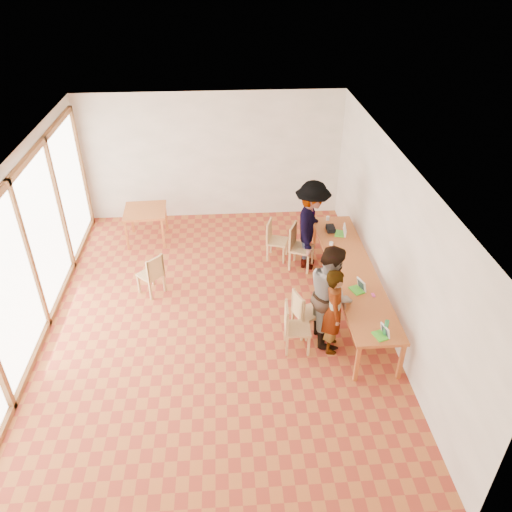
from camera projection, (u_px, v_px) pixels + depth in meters
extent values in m
plane|color=#AB5829|center=(215.00, 318.00, 9.00)|extent=(8.00, 8.00, 0.00)
cube|color=white|center=(213.00, 157.00, 11.54)|extent=(6.00, 0.10, 3.00)
cube|color=white|center=(209.00, 464.00, 4.83)|extent=(6.00, 0.10, 3.00)
cube|color=white|center=(391.00, 241.00, 8.36)|extent=(0.10, 8.00, 3.00)
cube|color=white|center=(27.00, 254.00, 8.02)|extent=(0.10, 8.00, 3.00)
cube|color=white|center=(206.00, 160.00, 7.36)|extent=(6.00, 8.00, 0.04)
cube|color=#B65E28|center=(352.00, 270.00, 9.00)|extent=(0.80, 4.00, 0.05)
cube|color=#B65E28|center=(357.00, 364.00, 7.56)|extent=(0.06, 0.06, 0.70)
cube|color=#B65E28|center=(314.00, 235.00, 10.81)|extent=(0.06, 0.06, 0.70)
cube|color=#B65E28|center=(401.00, 361.00, 7.60)|extent=(0.06, 0.06, 0.70)
cube|color=#B65E28|center=(345.00, 234.00, 10.85)|extent=(0.06, 0.06, 0.70)
cube|color=#B65E28|center=(145.00, 211.00, 10.94)|extent=(0.90, 0.90, 0.05)
cube|color=#B65E28|center=(127.00, 235.00, 10.79)|extent=(0.05, 0.05, 0.70)
cube|color=#B65E28|center=(132.00, 218.00, 11.45)|extent=(0.05, 0.05, 0.70)
cube|color=#B65E28|center=(163.00, 234.00, 10.84)|extent=(0.05, 0.05, 0.70)
cube|color=#B65E28|center=(166.00, 217.00, 11.49)|extent=(0.05, 0.05, 0.70)
cube|color=tan|center=(307.00, 313.00, 8.47)|extent=(0.51, 0.51, 0.04)
cube|color=tan|center=(298.00, 305.00, 8.29)|extent=(0.17, 0.39, 0.42)
cube|color=tan|center=(297.00, 329.00, 8.12)|extent=(0.44, 0.44, 0.04)
cube|color=tan|center=(287.00, 317.00, 7.99)|extent=(0.06, 0.41, 0.43)
cube|color=tan|center=(277.00, 241.00, 10.46)|extent=(0.51, 0.51, 0.04)
cube|color=tan|center=(269.00, 231.00, 10.37)|extent=(0.16, 0.40, 0.42)
cube|color=tan|center=(302.00, 248.00, 10.14)|extent=(0.59, 0.59, 0.04)
cube|color=tan|center=(293.00, 236.00, 10.06)|extent=(0.22, 0.42, 0.47)
cube|color=tan|center=(150.00, 274.00, 9.44)|extent=(0.56, 0.56, 0.04)
cube|color=tan|center=(155.00, 268.00, 9.22)|extent=(0.30, 0.31, 0.42)
imported|color=gray|center=(334.00, 311.00, 7.95)|extent=(0.45, 0.61, 1.54)
imported|color=gray|center=(330.00, 294.00, 8.13)|extent=(0.73, 0.91, 1.79)
imported|color=gray|center=(311.00, 226.00, 9.94)|extent=(1.02, 1.37, 1.89)
cube|color=#4AC82B|center=(380.00, 336.00, 7.47)|extent=(0.22, 0.26, 0.02)
cube|color=white|center=(385.00, 330.00, 7.45)|extent=(0.12, 0.22, 0.19)
cube|color=#4AC82B|center=(357.00, 290.00, 8.43)|extent=(0.25, 0.29, 0.03)
cube|color=white|center=(362.00, 285.00, 8.41)|extent=(0.15, 0.24, 0.21)
cube|color=#4AC82B|center=(340.00, 234.00, 10.03)|extent=(0.25, 0.30, 0.03)
cube|color=white|center=(345.00, 230.00, 9.96)|extent=(0.14, 0.25, 0.21)
imported|color=gold|center=(339.00, 251.00, 9.42)|extent=(0.14, 0.14, 0.09)
cylinder|color=#25803F|center=(386.00, 328.00, 7.42)|extent=(0.07, 0.07, 0.28)
cylinder|color=silver|center=(328.00, 218.00, 10.51)|extent=(0.07, 0.07, 0.09)
cylinder|color=white|center=(331.00, 243.00, 9.68)|extent=(0.08, 0.08, 0.06)
cube|color=#EF39A1|center=(373.00, 295.00, 8.32)|extent=(0.05, 0.10, 0.01)
cube|color=black|center=(331.00, 229.00, 10.14)|extent=(0.16, 0.26, 0.09)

